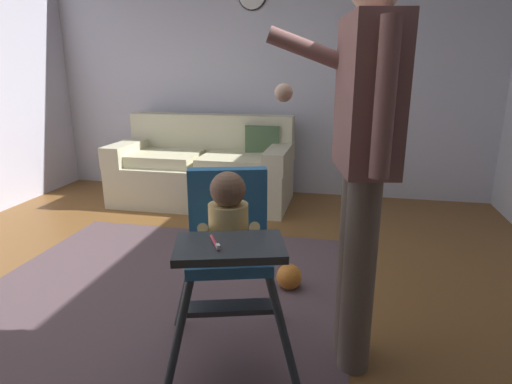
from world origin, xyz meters
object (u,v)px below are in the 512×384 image
at_px(adult_standing, 363,157).
at_px(high_chair, 229,234).
at_px(couch, 205,169).
at_px(toy_ball, 289,277).

bearing_deg(adult_standing, high_chair, -0.10).
xyz_separation_m(couch, toy_ball, (1.09, -1.66, -0.25)).
bearing_deg(adult_standing, couch, -68.11).
xyz_separation_m(couch, high_chair, (0.91, -2.37, 0.29)).
distance_m(couch, adult_standing, 2.76).
bearing_deg(toy_ball, couch, 123.30).
xyz_separation_m(high_chair, adult_standing, (0.55, 0.10, 0.34)).
height_order(couch, toy_ball, couch).
height_order(high_chair, toy_ball, high_chair).
height_order(couch, adult_standing, adult_standing).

